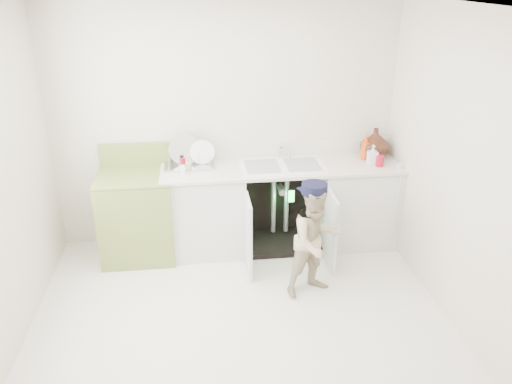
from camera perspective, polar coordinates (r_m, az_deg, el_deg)
The scene contains 5 objects.
ground at distance 4.39m, azimuth -1.77°, elevation -14.15°, with size 3.50×3.50×0.00m, color beige.
room_shell at distance 3.74m, azimuth -2.01°, elevation 1.04°, with size 6.00×5.50×1.26m.
counter_run at distance 5.23m, azimuth 3.22°, elevation -1.33°, with size 2.44×1.02×1.22m.
avocado_stove at distance 5.18m, azimuth -13.37°, elevation -2.45°, with size 0.72×0.65×1.11m.
repair_worker at distance 4.44m, azimuth 6.84°, elevation -5.41°, with size 0.62×0.83×1.07m.
Camera 1 is at (-0.29, -3.43, 2.72)m, focal length 35.00 mm.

